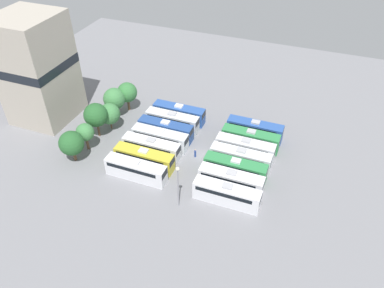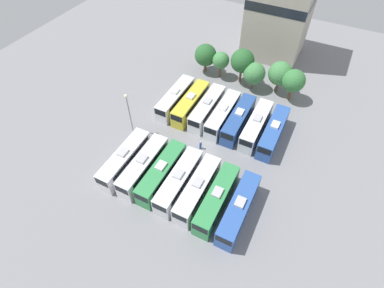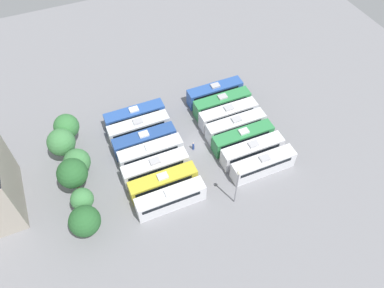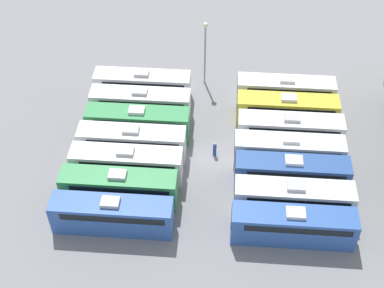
{
  "view_description": "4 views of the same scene",
  "coord_description": "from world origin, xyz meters",
  "px_view_note": "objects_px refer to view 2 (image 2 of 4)",
  "views": [
    {
      "loc": [
        -49.27,
        -17.54,
        44.34
      ],
      "look_at": [
        -1.11,
        0.95,
        3.23
      ],
      "focal_mm": 35.0,
      "sensor_mm": 36.0,
      "label": 1
    },
    {
      "loc": [
        12.61,
        -28.52,
        37.03
      ],
      "look_at": [
        -1.43,
        -0.8,
        1.98
      ],
      "focal_mm": 28.0,
      "sensor_mm": 36.0,
      "label": 2
    },
    {
      "loc": [
        -37.3,
        16.43,
        50.14
      ],
      "look_at": [
        -1.36,
        1.12,
        2.57
      ],
      "focal_mm": 35.0,
      "sensor_mm": 36.0,
      "label": 3
    },
    {
      "loc": [
        37.7,
        1.13,
        38.96
      ],
      "look_at": [
        0.7,
        -1.67,
        2.62
      ],
      "focal_mm": 50.0,
      "sensor_mm": 36.0,
      "label": 4
    }
  ],
  "objects_px": {
    "bus_1": "(144,166)",
    "bus_3": "(179,181)",
    "tree_0": "(206,55)",
    "depot_building": "(282,5)",
    "worker_person": "(201,145)",
    "tree_2": "(242,61)",
    "bus_12": "(256,125)",
    "light_pole": "(128,108)",
    "bus_5": "(217,199)",
    "tree_1": "(221,61)",
    "bus_6": "(239,208)",
    "tree_4": "(280,74)",
    "bus_0": "(125,159)",
    "bus_9": "(207,108)",
    "bus_10": "(223,114)",
    "tree_5": "(294,81)",
    "bus_2": "(162,172)",
    "tree_3": "(254,73)",
    "bus_11": "(239,119)",
    "bus_4": "(198,189)",
    "bus_8": "(191,103)",
    "bus_7": "(176,98)",
    "bus_13": "(273,132)"
  },
  "relations": [
    {
      "from": "bus_1",
      "to": "bus_12",
      "type": "relative_size",
      "value": 1.0
    },
    {
      "from": "tree_2",
      "to": "tree_3",
      "type": "distance_m",
      "value": 3.34
    },
    {
      "from": "bus_11",
      "to": "bus_1",
      "type": "bearing_deg",
      "value": -119.81
    },
    {
      "from": "bus_10",
      "to": "tree_3",
      "type": "distance_m",
      "value": 11.65
    },
    {
      "from": "worker_person",
      "to": "light_pole",
      "type": "height_order",
      "value": "light_pole"
    },
    {
      "from": "bus_12",
      "to": "tree_3",
      "type": "relative_size",
      "value": 1.91
    },
    {
      "from": "bus_1",
      "to": "depot_building",
      "type": "height_order",
      "value": "depot_building"
    },
    {
      "from": "bus_10",
      "to": "tree_3",
      "type": "height_order",
      "value": "tree_3"
    },
    {
      "from": "tree_3",
      "to": "bus_5",
      "type": "bearing_deg",
      "value": -80.94
    },
    {
      "from": "bus_7",
      "to": "bus_13",
      "type": "relative_size",
      "value": 1.0
    },
    {
      "from": "bus_1",
      "to": "tree_2",
      "type": "height_order",
      "value": "tree_2"
    },
    {
      "from": "bus_3",
      "to": "bus_7",
      "type": "distance_m",
      "value": 18.19
    },
    {
      "from": "bus_4",
      "to": "tree_5",
      "type": "relative_size",
      "value": 1.69
    },
    {
      "from": "tree_1",
      "to": "tree_4",
      "type": "xyz_separation_m",
      "value": [
        11.7,
        0.75,
        0.19
      ]
    },
    {
      "from": "tree_1",
      "to": "bus_9",
      "type": "bearing_deg",
      "value": -77.55
    },
    {
      "from": "bus_0",
      "to": "tree_1",
      "type": "relative_size",
      "value": 1.94
    },
    {
      "from": "bus_9",
      "to": "bus_10",
      "type": "xyz_separation_m",
      "value": [
        3.1,
        -0.28,
        0.0
      ]
    },
    {
      "from": "bus_1",
      "to": "bus_3",
      "type": "xyz_separation_m",
      "value": [
        5.97,
        0.0,
        0.0
      ]
    },
    {
      "from": "depot_building",
      "to": "bus_3",
      "type": "bearing_deg",
      "value": -91.62
    },
    {
      "from": "bus_1",
      "to": "tree_4",
      "type": "relative_size",
      "value": 1.71
    },
    {
      "from": "tree_0",
      "to": "bus_6",
      "type": "bearing_deg",
      "value": -57.28
    },
    {
      "from": "bus_1",
      "to": "tree_2",
      "type": "relative_size",
      "value": 1.51
    },
    {
      "from": "worker_person",
      "to": "bus_12",
      "type": "bearing_deg",
      "value": 47.9
    },
    {
      "from": "bus_13",
      "to": "light_pole",
      "type": "xyz_separation_m",
      "value": [
        -21.71,
        -8.94,
        3.63
      ]
    },
    {
      "from": "bus_1",
      "to": "bus_5",
      "type": "height_order",
      "value": "same"
    },
    {
      "from": "bus_9",
      "to": "tree_2",
      "type": "xyz_separation_m",
      "value": [
        1.67,
        12.16,
        2.99
      ]
    },
    {
      "from": "tree_0",
      "to": "depot_building",
      "type": "xyz_separation_m",
      "value": [
        10.29,
        13.53,
        6.89
      ]
    },
    {
      "from": "bus_1",
      "to": "bus_3",
      "type": "height_order",
      "value": "same"
    },
    {
      "from": "bus_6",
      "to": "bus_12",
      "type": "distance_m",
      "value": 16.27
    },
    {
      "from": "bus_6",
      "to": "tree_4",
      "type": "xyz_separation_m",
      "value": [
        -3.04,
        28.77,
        2.2
      ]
    },
    {
      "from": "bus_2",
      "to": "bus_3",
      "type": "xyz_separation_m",
      "value": [
        2.92,
        -0.14,
        0.0
      ]
    },
    {
      "from": "tree_1",
      "to": "tree_5",
      "type": "bearing_deg",
      "value": -2.78
    },
    {
      "from": "bus_12",
      "to": "light_pole",
      "type": "relative_size",
      "value": 1.33
    },
    {
      "from": "bus_10",
      "to": "bus_11",
      "type": "relative_size",
      "value": 1.0
    },
    {
      "from": "bus_9",
      "to": "bus_10",
      "type": "height_order",
      "value": "same"
    },
    {
      "from": "bus_1",
      "to": "bus_3",
      "type": "bearing_deg",
      "value": 0.03
    },
    {
      "from": "bus_0",
      "to": "tree_0",
      "type": "relative_size",
      "value": 1.78
    },
    {
      "from": "bus_1",
      "to": "depot_building",
      "type": "distance_m",
      "value": 43.18
    },
    {
      "from": "tree_5",
      "to": "bus_12",
      "type": "bearing_deg",
      "value": -104.03
    },
    {
      "from": "worker_person",
      "to": "tree_2",
      "type": "xyz_separation_m",
      "value": [
        -0.72,
        19.75,
        4.01
      ]
    },
    {
      "from": "bus_9",
      "to": "bus_10",
      "type": "bearing_deg",
      "value": -5.16
    },
    {
      "from": "bus_1",
      "to": "worker_person",
      "type": "xyz_separation_m",
      "value": [
        5.4,
        8.23,
        -1.02
      ]
    },
    {
      "from": "bus_2",
      "to": "tree_3",
      "type": "height_order",
      "value": "tree_3"
    },
    {
      "from": "bus_5",
      "to": "tree_1",
      "type": "bearing_deg",
      "value": 112.44
    },
    {
      "from": "bus_5",
      "to": "tree_0",
      "type": "xyz_separation_m",
      "value": [
        -15.09,
        28.4,
        1.97
      ]
    },
    {
      "from": "bus_12",
      "to": "tree_0",
      "type": "relative_size",
      "value": 1.78
    },
    {
      "from": "bus_8",
      "to": "depot_building",
      "type": "height_order",
      "value": "depot_building"
    },
    {
      "from": "bus_3",
      "to": "tree_1",
      "type": "xyz_separation_m",
      "value": [
        -5.58,
        27.69,
        2.0
      ]
    },
    {
      "from": "bus_9",
      "to": "worker_person",
      "type": "distance_m",
      "value": 8.03
    },
    {
      "from": "tree_4",
      "to": "bus_0",
      "type": "bearing_deg",
      "value": -118.05
    }
  ]
}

